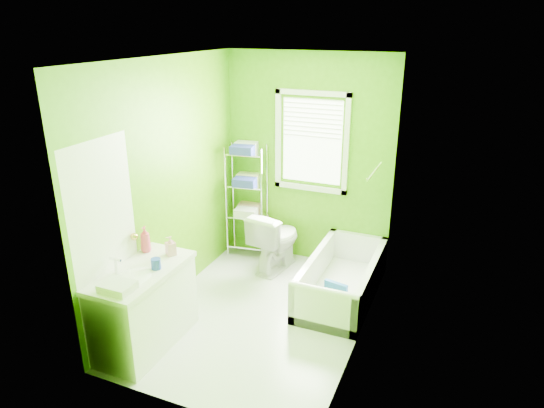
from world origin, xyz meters
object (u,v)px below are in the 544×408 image
at_px(bathtub, 341,285).
at_px(vanity, 144,305).
at_px(wire_shelf_unit, 248,189).
at_px(toilet, 276,240).

distance_m(bathtub, vanity, 2.15).
height_order(bathtub, vanity, vanity).
relative_size(bathtub, wire_shelf_unit, 1.02).
bearing_deg(vanity, toilet, 73.78).
distance_m(vanity, wire_shelf_unit, 2.20).
distance_m(bathtub, wire_shelf_unit, 1.72).
bearing_deg(vanity, wire_shelf_unit, 88.43).
bearing_deg(bathtub, vanity, -134.21).
height_order(bathtub, wire_shelf_unit, wire_shelf_unit).
relative_size(toilet, vanity, 0.73).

